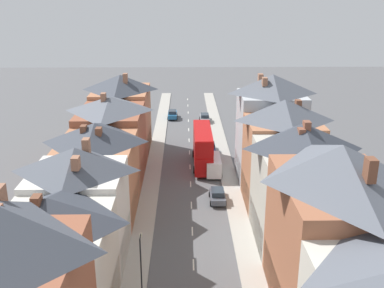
% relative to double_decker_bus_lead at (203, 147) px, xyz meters
% --- Properties ---
extents(pavement_left, '(2.20, 104.00, 0.14)m').
position_rel_double_decker_bus_lead_xyz_m(pavement_left, '(-6.89, -4.64, -2.75)').
color(pavement_left, '#A8A399').
rests_on(pavement_left, ground).
extents(pavement_right, '(2.20, 104.00, 0.14)m').
position_rel_double_decker_bus_lead_xyz_m(pavement_right, '(3.31, -4.64, -2.75)').
color(pavement_right, '#A8A399').
rests_on(pavement_right, ground).
extents(centre_line_dashes, '(0.14, 97.80, 0.01)m').
position_rel_double_decker_bus_lead_xyz_m(centre_line_dashes, '(-1.79, -6.64, -2.81)').
color(centre_line_dashes, silver).
rests_on(centre_line_dashes, ground).
extents(terrace_row_left, '(8.00, 65.54, 14.28)m').
position_rel_double_decker_bus_lead_xyz_m(terrace_row_left, '(-11.98, -22.04, 2.94)').
color(terrace_row_left, brown).
rests_on(terrace_row_left, ground).
extents(terrace_row_right, '(8.00, 54.19, 13.91)m').
position_rel_double_decker_bus_lead_xyz_m(terrace_row_right, '(8.40, -27.60, 3.40)').
color(terrace_row_right, brown).
rests_on(terrace_row_right, ground).
extents(double_decker_bus_lead, '(2.74, 10.80, 5.30)m').
position_rel_double_decker_bus_lead_xyz_m(double_decker_bus_lead, '(0.00, 0.00, 0.00)').
color(double_decker_bus_lead, '#B70F0F').
rests_on(double_decker_bus_lead, ground).
extents(car_near_blue, '(1.90, 4.00, 1.60)m').
position_rel_double_decker_bus_lead_xyz_m(car_near_blue, '(1.31, 5.30, -2.01)').
color(car_near_blue, navy).
rests_on(car_near_blue, ground).
extents(car_near_silver, '(1.90, 4.01, 1.57)m').
position_rel_double_decker_bus_lead_xyz_m(car_near_silver, '(1.31, -11.67, -2.02)').
color(car_near_silver, '#4C515B').
rests_on(car_near_silver, ground).
extents(car_parked_left_a, '(1.90, 4.23, 1.67)m').
position_rel_double_decker_bus_lead_xyz_m(car_parked_left_a, '(-4.89, 25.04, -1.98)').
color(car_parked_left_a, '#236093').
rests_on(car_parked_left_a, ground).
extents(car_mid_black, '(1.90, 4.33, 1.59)m').
position_rel_double_decker_bus_lead_xyz_m(car_mid_black, '(1.31, 22.49, -2.01)').
color(car_mid_black, gray).
rests_on(car_mid_black, ground).
extents(delivery_van, '(2.20, 5.20, 2.41)m').
position_rel_double_decker_bus_lead_xyz_m(delivery_van, '(1.31, -3.21, -1.48)').
color(delivery_van, white).
rests_on(delivery_van, ground).
extents(street_lamp, '(0.20, 1.12, 5.50)m').
position_rel_double_decker_bus_lead_xyz_m(street_lamp, '(-6.04, -29.14, 0.43)').
color(street_lamp, black).
rests_on(street_lamp, ground).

